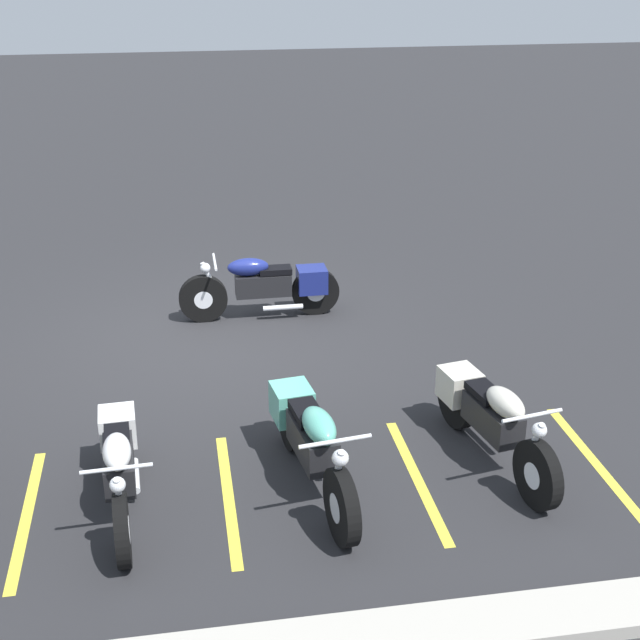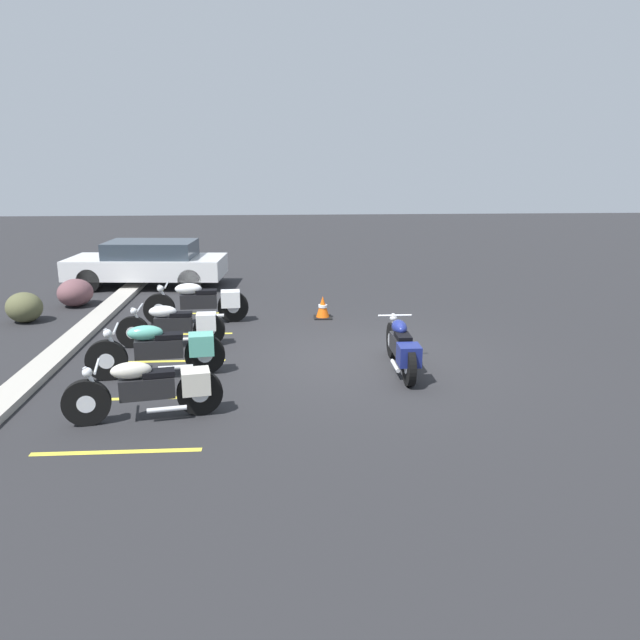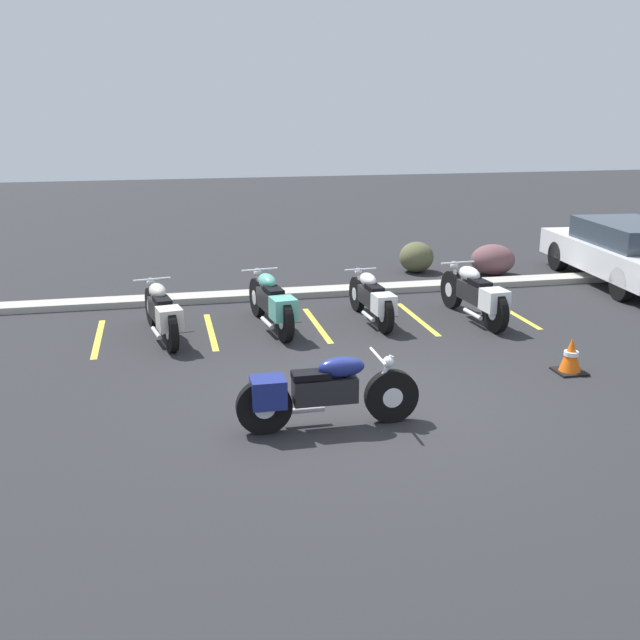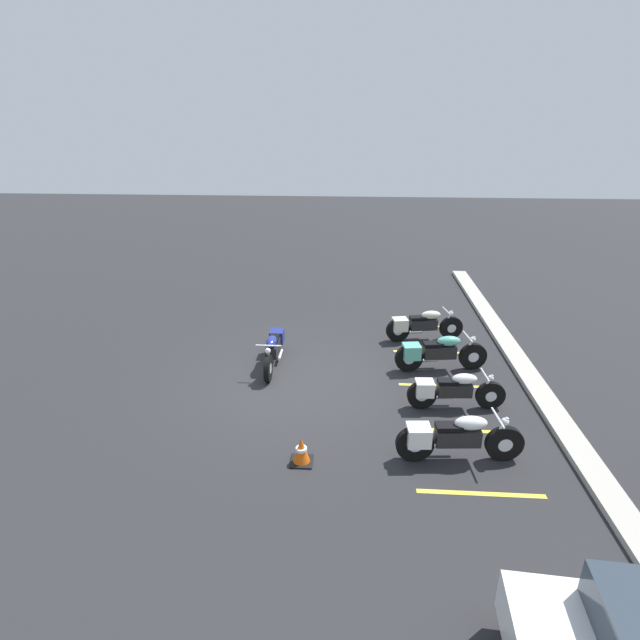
% 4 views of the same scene
% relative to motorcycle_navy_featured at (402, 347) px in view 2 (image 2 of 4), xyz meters
% --- Properties ---
extents(ground, '(60.00, 60.00, 0.00)m').
position_rel_motorcycle_navy_featured_xyz_m(ground, '(0.75, 0.55, -0.45)').
color(ground, '#262628').
extents(motorcycle_navy_featured, '(2.14, 0.60, 0.84)m').
position_rel_motorcycle_navy_featured_xyz_m(motorcycle_navy_featured, '(0.00, 0.00, 0.00)').
color(motorcycle_navy_featured, black).
rests_on(motorcycle_navy_featured, ground).
extents(parked_bike_0, '(0.75, 2.15, 0.85)m').
position_rel_motorcycle_navy_featured_xyz_m(parked_bike_0, '(-1.72, 3.82, 0.00)').
color(parked_bike_0, black).
rests_on(parked_bike_0, ground).
extents(parked_bike_1, '(0.71, 2.25, 0.89)m').
position_rel_motorcycle_navy_featured_xyz_m(parked_bike_1, '(0.06, 3.98, 0.02)').
color(parked_bike_1, black).
rests_on(parked_bike_1, ground).
extents(parked_bike_2, '(0.58, 2.06, 0.81)m').
position_rel_motorcycle_navy_featured_xyz_m(parked_bike_2, '(1.79, 4.04, -0.02)').
color(parked_bike_2, black).
rests_on(parked_bike_2, ground).
extents(parked_bike_3, '(0.64, 2.28, 0.90)m').
position_rel_motorcycle_navy_featured_xyz_m(parked_bike_3, '(3.55, 3.76, 0.03)').
color(parked_bike_3, black).
rests_on(parked_bike_3, ground).
extents(car_white, '(2.12, 4.42, 1.29)m').
position_rel_motorcycle_navy_featured_xyz_m(car_white, '(7.73, 5.74, 0.23)').
color(car_white, black).
rests_on(car_white, ground).
extents(concrete_curb, '(18.00, 0.50, 0.12)m').
position_rel_motorcycle_navy_featured_xyz_m(concrete_curb, '(0.75, 6.13, -0.39)').
color(concrete_curb, '#A8A399').
rests_on(concrete_curb, ground).
extents(landscape_rock_0, '(1.07, 1.09, 0.67)m').
position_rel_motorcycle_navy_featured_xyz_m(landscape_rock_0, '(3.86, 7.70, -0.11)').
color(landscape_rock_0, brown).
rests_on(landscape_rock_0, ground).
extents(landscape_rock_1, '(1.09, 0.98, 0.67)m').
position_rel_motorcycle_navy_featured_xyz_m(landscape_rock_1, '(5.39, 7.06, -0.11)').
color(landscape_rock_1, brown).
rests_on(landscape_rock_1, ground).
extents(traffic_cone, '(0.40, 0.40, 0.51)m').
position_rel_motorcycle_navy_featured_xyz_m(traffic_cone, '(3.80, 1.07, -0.21)').
color(traffic_cone, black).
rests_on(traffic_cone, ground).
extents(stall_line_0, '(0.10, 2.10, 0.00)m').
position_rel_motorcycle_navy_featured_xyz_m(stall_line_0, '(-2.73, 4.09, -0.45)').
color(stall_line_0, gold).
rests_on(stall_line_0, ground).
extents(stall_line_1, '(0.10, 2.10, 0.00)m').
position_rel_motorcycle_navy_featured_xyz_m(stall_line_1, '(-0.95, 4.09, -0.45)').
color(stall_line_1, gold).
rests_on(stall_line_1, ground).
extents(stall_line_2, '(0.10, 2.10, 0.00)m').
position_rel_motorcycle_navy_featured_xyz_m(stall_line_2, '(0.84, 4.09, -0.45)').
color(stall_line_2, gold).
rests_on(stall_line_2, ground).
extents(stall_line_3, '(0.10, 2.10, 0.00)m').
position_rel_motorcycle_navy_featured_xyz_m(stall_line_3, '(2.63, 4.09, -0.45)').
color(stall_line_3, gold).
rests_on(stall_line_3, ground).
extents(stall_line_4, '(0.10, 2.10, 0.00)m').
position_rel_motorcycle_navy_featured_xyz_m(stall_line_4, '(4.42, 4.09, -0.45)').
color(stall_line_4, gold).
rests_on(stall_line_4, ground).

